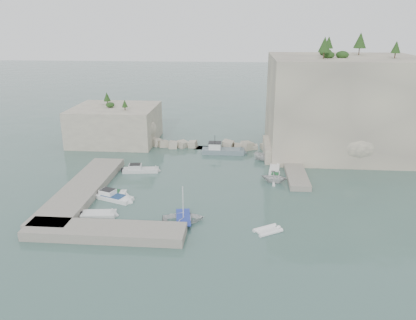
# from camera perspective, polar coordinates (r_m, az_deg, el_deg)

# --- Properties ---
(ground) EXTENTS (400.00, 400.00, 0.00)m
(ground) POSITION_cam_1_polar(r_m,az_deg,el_deg) (56.51, -0.51, -4.84)
(ground) COLOR #42645C
(ground) RESTS_ON ground
(cliff_east) EXTENTS (26.00, 22.00, 17.00)m
(cliff_east) POSITION_cam_1_polar(r_m,az_deg,el_deg) (78.03, 18.33, 7.39)
(cliff_east) COLOR beige
(cliff_east) RESTS_ON ground
(cliff_terrace) EXTENTS (8.00, 10.00, 2.50)m
(cliff_terrace) POSITION_cam_1_polar(r_m,az_deg,el_deg) (73.23, 10.99, 1.44)
(cliff_terrace) COLOR beige
(cliff_terrace) RESTS_ON ground
(outcrop_west) EXTENTS (16.00, 14.00, 7.00)m
(outcrop_west) POSITION_cam_1_polar(r_m,az_deg,el_deg) (82.71, -12.87, 4.92)
(outcrop_west) COLOR beige
(outcrop_west) RESTS_ON ground
(quay_west) EXTENTS (5.00, 24.00, 1.10)m
(quay_west) POSITION_cam_1_polar(r_m,az_deg,el_deg) (59.32, -17.23, -3.97)
(quay_west) COLOR #9E9689
(quay_west) RESTS_ON ground
(quay_south) EXTENTS (18.00, 4.00, 1.10)m
(quay_south) POSITION_cam_1_polar(r_m,az_deg,el_deg) (47.24, -14.30, -9.73)
(quay_south) COLOR #9E9689
(quay_south) RESTS_ON ground
(ledge_east) EXTENTS (3.00, 16.00, 0.80)m
(ledge_east) POSITION_cam_1_polar(r_m,az_deg,el_deg) (66.02, 12.06, -1.34)
(ledge_east) COLOR #9E9689
(ledge_east) RESTS_ON ground
(breakwater) EXTENTS (28.00, 3.00, 1.40)m
(breakwater) POSITION_cam_1_polar(r_m,az_deg,el_deg) (76.97, 0.25, 2.22)
(breakwater) COLOR beige
(breakwater) RESTS_ON ground
(motorboat_c) EXTENTS (4.30, 1.76, 0.70)m
(motorboat_c) POSITION_cam_1_polar(r_m,az_deg,el_deg) (57.73, -13.33, -4.85)
(motorboat_c) COLOR white
(motorboat_c) RESTS_ON ground
(motorboat_a) EXTENTS (6.34, 2.61, 1.40)m
(motorboat_a) POSITION_cam_1_polar(r_m,az_deg,el_deg) (65.69, -9.44, -1.65)
(motorboat_a) COLOR silver
(motorboat_a) RESTS_ON ground
(motorboat_e) EXTENTS (4.71, 2.36, 0.70)m
(motorboat_e) POSITION_cam_1_polar(r_m,az_deg,el_deg) (52.10, -15.10, -7.67)
(motorboat_e) COLOR white
(motorboat_e) RESTS_ON ground
(motorboat_d) EXTENTS (6.43, 3.93, 1.40)m
(motorboat_d) POSITION_cam_1_polar(r_m,az_deg,el_deg) (56.41, -13.18, -5.41)
(motorboat_d) COLOR white
(motorboat_d) RESTS_ON ground
(rowboat) EXTENTS (5.54, 4.37, 1.04)m
(rowboat) POSITION_cam_1_polar(r_m,az_deg,el_deg) (49.33, -3.48, -8.57)
(rowboat) COLOR white
(rowboat) RESTS_ON ground
(inflatable_dinghy) EXTENTS (3.69, 3.13, 0.44)m
(inflatable_dinghy) POSITION_cam_1_polar(r_m,az_deg,el_deg) (47.42, 8.40, -9.95)
(inflatable_dinghy) COLOR white
(inflatable_dinghy) RESTS_ON ground
(tender_east_a) EXTENTS (4.38, 3.99, 1.98)m
(tender_east_a) POSITION_cam_1_polar(r_m,az_deg,el_deg) (61.36, 9.24, -3.13)
(tender_east_a) COLOR silver
(tender_east_a) RESTS_ON ground
(tender_east_b) EXTENTS (1.89, 4.00, 0.70)m
(tender_east_b) POSITION_cam_1_polar(r_m,az_deg,el_deg) (63.04, 9.36, -2.53)
(tender_east_b) COLOR white
(tender_east_b) RESTS_ON ground
(tender_east_c) EXTENTS (2.10, 4.86, 0.70)m
(tender_east_c) POSITION_cam_1_polar(r_m,az_deg,el_deg) (66.16, 9.32, -1.49)
(tender_east_c) COLOR white
(tender_east_c) RESTS_ON ground
(tender_east_d) EXTENTS (4.54, 3.10, 1.64)m
(tender_east_d) POSITION_cam_1_polar(r_m,az_deg,el_deg) (70.56, 8.09, -0.13)
(tender_east_d) COLOR silver
(tender_east_d) RESTS_ON ground
(work_boat) EXTENTS (8.38, 2.53, 2.20)m
(work_boat) POSITION_cam_1_polar(r_m,az_deg,el_deg) (73.92, 2.13, 0.93)
(work_boat) COLOR slate
(work_boat) RESTS_ON ground
(rowboat_mast) EXTENTS (0.10, 0.10, 4.20)m
(rowboat_mast) POSITION_cam_1_polar(r_m,az_deg,el_deg) (48.19, -3.54, -5.80)
(rowboat_mast) COLOR white
(rowboat_mast) RESTS_ON rowboat
(vegetation) EXTENTS (53.48, 13.88, 13.40)m
(vegetation) POSITION_cam_1_polar(r_m,az_deg,el_deg) (77.21, 14.97, 14.67)
(vegetation) COLOR #1E4219
(vegetation) RESTS_ON ground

